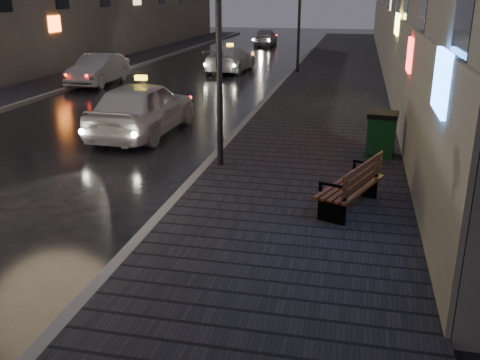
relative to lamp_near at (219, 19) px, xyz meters
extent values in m
cube|color=black|center=(2.05, 15.00, -3.41)|extent=(4.60, 58.00, 0.15)
cube|color=slate|center=(-0.35, 15.00, -3.41)|extent=(0.20, 58.00, 0.15)
cube|color=black|center=(-10.55, 15.00, -3.41)|extent=(2.40, 58.00, 0.15)
cube|color=slate|center=(-9.25, 15.00, -3.41)|extent=(0.20, 58.00, 0.15)
cylinder|color=black|center=(0.00, 0.00, -0.84)|extent=(0.14, 0.14, 5.00)
cylinder|color=black|center=(0.00, 16.00, -0.84)|extent=(0.14, 0.14, 5.00)
cube|color=black|center=(2.77, -2.86, -3.13)|extent=(0.51, 0.25, 0.42)
cube|color=black|center=(2.98, -2.95, -2.77)|extent=(0.08, 0.08, 0.73)
cube|color=black|center=(2.72, -2.85, -2.63)|extent=(0.43, 0.21, 0.05)
cube|color=black|center=(3.34, -1.41, -3.13)|extent=(0.51, 0.25, 0.42)
cube|color=black|center=(3.55, -1.50, -2.77)|extent=(0.08, 0.08, 0.73)
cube|color=black|center=(3.29, -1.39, -2.63)|extent=(0.43, 0.21, 0.05)
cube|color=#4F1D11|center=(3.05, -2.14, -2.89)|extent=(1.28, 1.98, 0.04)
cube|color=#4F1D11|center=(3.29, -2.23, -2.59)|extent=(0.72, 1.76, 0.42)
cube|color=black|center=(3.74, 1.65, -2.86)|extent=(0.74, 0.74, 0.97)
cube|color=black|center=(3.74, 1.65, -2.31)|extent=(0.79, 0.79, 0.12)
imported|color=silver|center=(-3.10, 2.88, -2.68)|extent=(2.03, 4.78, 1.61)
imported|color=#929299|center=(-8.65, 11.15, -2.81)|extent=(1.49, 4.12, 1.35)
imported|color=silver|center=(-3.68, 16.55, -2.82)|extent=(2.09, 4.68, 1.33)
imported|color=gray|center=(-4.32, 31.39, -2.81)|extent=(1.80, 4.04, 1.35)
camera|label=1|loc=(3.05, -11.76, 0.54)|focal=40.00mm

